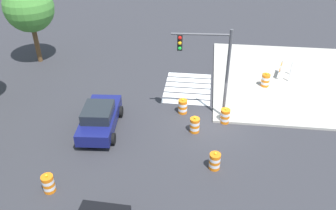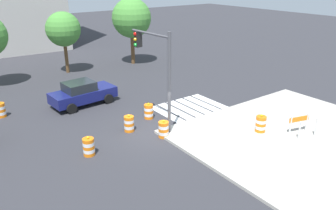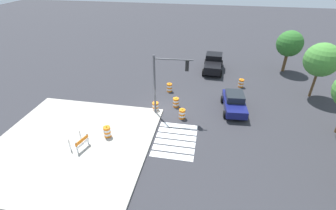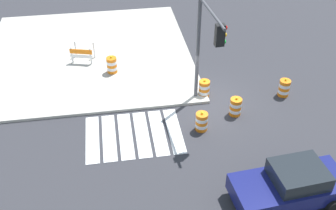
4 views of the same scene
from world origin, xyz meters
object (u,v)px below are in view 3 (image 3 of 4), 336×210
object	(u,v)px
pickup_truck	(213,63)
traffic_barrel_median_near	(241,83)
sports_car	(234,102)
traffic_light_pole	(168,75)
construction_barricade	(81,142)
traffic_barrel_crosswalk_end	(169,87)
street_tree_streetside_mid	(322,60)
street_tree_streetside_near	(290,44)
traffic_barrel_far_curb	(155,107)
traffic_barrel_median_far	(176,102)
traffic_barrel_near_corner	(182,114)
traffic_barrel_on_sidewalk	(107,132)

from	to	relation	value
pickup_truck	traffic_barrel_median_near	world-z (taller)	pickup_truck
sports_car	traffic_light_pole	distance (m)	6.99
construction_barricade	traffic_barrel_crosswalk_end	bearing A→B (deg)	154.73
sports_car	street_tree_streetside_mid	xyz separation A→B (m)	(-4.08, 7.90, 3.15)
sports_car	traffic_light_pole	xyz separation A→B (m)	(1.96, -5.95, 3.10)
sports_car	street_tree_streetside_near	distance (m)	12.65
pickup_truck	construction_barricade	xyz separation A→B (m)	(17.00, -9.28, -0.25)
traffic_barrel_far_curb	construction_barricade	distance (m)	7.51
traffic_barrel_far_curb	street_tree_streetside_mid	world-z (taller)	street_tree_streetside_mid
pickup_truck	traffic_barrel_median_far	xyz separation A→B (m)	(9.68, -3.28, -0.52)
traffic_barrel_near_corner	traffic_barrel_far_curb	bearing A→B (deg)	-105.77
traffic_barrel_far_curb	street_tree_streetside_mid	xyz separation A→B (m)	(-5.66, 15.09, 3.51)
traffic_barrel_median_near	sports_car	bearing A→B (deg)	-11.55
sports_car	street_tree_streetside_mid	bearing A→B (deg)	117.32
traffic_barrel_median_far	street_tree_streetside_near	distance (m)	16.51
traffic_barrel_on_sidewalk	traffic_barrel_median_near	bearing A→B (deg)	135.07
construction_barricade	street_tree_streetside_mid	size ratio (longest dim) A/B	0.25
pickup_truck	traffic_barrel_median_far	world-z (taller)	pickup_truck
traffic_barrel_near_corner	construction_barricade	xyz separation A→B (m)	(5.45, -6.85, 0.27)
street_tree_streetside_near	street_tree_streetside_mid	bearing A→B (deg)	11.75
traffic_barrel_median_near	traffic_light_pole	size ratio (longest dim) A/B	0.19
street_tree_streetside_near	traffic_barrel_on_sidewalk	bearing A→B (deg)	-45.03
traffic_barrel_far_curb	traffic_barrel_on_sidewalk	size ratio (longest dim) A/B	1.00
traffic_barrel_near_corner	traffic_barrel_far_curb	world-z (taller)	same
traffic_barrel_crosswalk_end	construction_barricade	distance (m)	11.35
traffic_barrel_median_far	pickup_truck	bearing A→B (deg)	161.31
sports_car	traffic_barrel_crosswalk_end	bearing A→B (deg)	-110.70
pickup_truck	traffic_barrel_median_near	size ratio (longest dim) A/B	5.11
traffic_barrel_near_corner	traffic_barrel_on_sidewalk	xyz separation A→B (m)	(3.82, -5.46, 0.15)
traffic_barrel_median_near	traffic_barrel_on_sidewalk	world-z (taller)	traffic_barrel_on_sidewalk
traffic_barrel_crosswalk_end	street_tree_streetside_near	distance (m)	15.70
traffic_barrel_median_near	construction_barricade	bearing A→B (deg)	-44.41
pickup_truck	street_tree_streetside_near	xyz separation A→B (m)	(-1.23, 8.74, 2.52)
street_tree_streetside_mid	pickup_truck	bearing A→B (deg)	-117.13
traffic_barrel_median_near	traffic_barrel_near_corner	bearing A→B (deg)	-37.63
sports_car	construction_barricade	bearing A→B (deg)	-55.85
pickup_truck	traffic_barrel_far_curb	world-z (taller)	pickup_truck
traffic_barrel_median_far	traffic_barrel_near_corner	bearing A→B (deg)	24.39
traffic_barrel_crosswalk_end	traffic_barrel_median_far	world-z (taller)	same
construction_barricade	traffic_light_pole	bearing A→B (deg)	136.60
traffic_barrel_median_far	street_tree_streetside_mid	distance (m)	14.52
traffic_barrel_on_sidewalk	traffic_light_pole	bearing A→B (deg)	135.58
traffic_barrel_crosswalk_end	street_tree_streetside_mid	bearing A→B (deg)	96.24
traffic_barrel_far_curb	traffic_barrel_median_near	bearing A→B (deg)	128.55
traffic_barrel_near_corner	street_tree_streetside_mid	world-z (taller)	street_tree_streetside_mid
pickup_truck	traffic_barrel_near_corner	size ratio (longest dim) A/B	5.11
traffic_barrel_near_corner	traffic_barrel_crosswalk_end	xyz separation A→B (m)	(-4.81, -2.01, 0.00)
traffic_light_pole	street_tree_streetside_near	size ratio (longest dim) A/B	1.09
traffic_barrel_median_far	traffic_barrel_on_sidewalk	world-z (taller)	traffic_barrel_on_sidewalk
traffic_barrel_median_near	street_tree_streetside_mid	world-z (taller)	street_tree_streetside_mid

